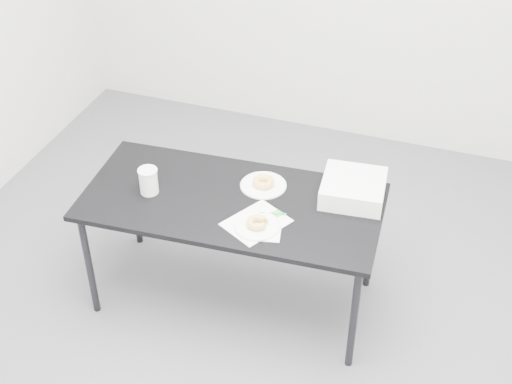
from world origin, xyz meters
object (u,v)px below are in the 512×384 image
(coffee_cup, at_px, (149,181))
(plate_near, at_px, (257,226))
(table, at_px, (232,208))
(donut_near, at_px, (257,222))
(bakery_box, at_px, (353,188))
(pen, at_px, (273,213))
(scorecard, at_px, (256,222))
(donut_far, at_px, (263,182))
(plate_far, at_px, (263,185))

(coffee_cup, bearing_deg, plate_near, -7.61)
(table, height_order, donut_near, donut_near)
(plate_near, distance_m, donut_near, 0.02)
(bakery_box, bearing_deg, pen, -146.77)
(scorecard, xyz_separation_m, donut_near, (0.01, -0.03, 0.02))
(table, distance_m, donut_far, 0.21)
(plate_far, xyz_separation_m, bakery_box, (0.45, 0.06, 0.05))
(table, distance_m, donut_near, 0.25)
(coffee_cup, bearing_deg, plate_far, 24.33)
(pen, xyz_separation_m, bakery_box, (0.33, 0.26, 0.04))
(donut_far, bearing_deg, pen, -60.32)
(table, bearing_deg, pen, -14.79)
(scorecard, distance_m, pen, 0.10)
(table, relative_size, donut_near, 14.58)
(plate_near, bearing_deg, coffee_cup, 172.39)
(table, bearing_deg, plate_far, 51.63)
(scorecard, distance_m, donut_near, 0.04)
(donut_near, relative_size, coffee_cup, 0.76)
(pen, relative_size, donut_near, 1.27)
(coffee_cup, bearing_deg, bakery_box, 16.96)
(plate_near, relative_size, donut_near, 2.13)
(plate_near, relative_size, bakery_box, 0.73)
(pen, bearing_deg, scorecard, -137.63)
(donut_near, distance_m, bakery_box, 0.53)
(coffee_cup, xyz_separation_m, bakery_box, (0.96, 0.29, -0.02))
(scorecard, relative_size, donut_near, 2.73)
(donut_near, xyz_separation_m, donut_far, (-0.08, 0.31, -0.00))
(scorecard, height_order, pen, pen)
(scorecard, height_order, plate_near, plate_near)
(plate_near, distance_m, plate_far, 0.32)
(plate_near, bearing_deg, plate_far, 103.49)
(table, height_order, donut_far, donut_far)
(table, distance_m, coffee_cup, 0.43)
(table, height_order, plate_near, plate_near)
(scorecard, relative_size, coffee_cup, 2.06)
(table, bearing_deg, donut_far, 51.63)
(plate_near, distance_m, bakery_box, 0.53)
(scorecard, bearing_deg, table, 171.88)
(pen, xyz_separation_m, plate_near, (-0.04, -0.11, -0.00))
(plate_far, distance_m, bakery_box, 0.45)
(scorecard, bearing_deg, donut_far, 130.76)
(pen, bearing_deg, plate_near, -124.55)
(plate_far, bearing_deg, pen, -60.32)
(table, relative_size, bakery_box, 4.99)
(donut_far, height_order, bakery_box, bakery_box)
(donut_near, bearing_deg, pen, 69.72)
(scorecard, bearing_deg, plate_far, 130.76)
(plate_near, height_order, donut_far, donut_far)
(scorecard, relative_size, bakery_box, 0.93)
(donut_near, height_order, plate_far, donut_near)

